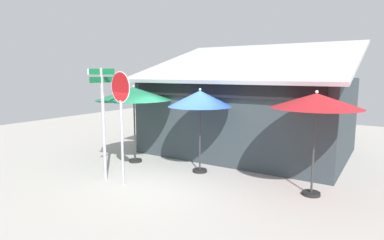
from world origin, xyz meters
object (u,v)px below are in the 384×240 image
(street_sign_post, at_px, (103,112))
(patio_umbrella_forest_green_left, at_px, (134,94))
(patio_umbrella_royal_blue_center, at_px, (200,99))
(patio_umbrella_crimson_right, at_px, (316,102))
(stop_sign, at_px, (121,105))

(street_sign_post, height_order, patio_umbrella_forest_green_left, street_sign_post)
(street_sign_post, distance_m, patio_umbrella_royal_blue_center, 2.82)
(street_sign_post, xyz_separation_m, patio_umbrella_crimson_right, (5.23, 1.89, 0.40))
(patio_umbrella_royal_blue_center, bearing_deg, patio_umbrella_forest_green_left, -175.62)
(stop_sign, distance_m, patio_umbrella_crimson_right, 4.93)
(patio_umbrella_crimson_right, bearing_deg, patio_umbrella_royal_blue_center, 177.16)
(patio_umbrella_forest_green_left, bearing_deg, stop_sign, -56.39)
(street_sign_post, distance_m, stop_sign, 0.71)
(street_sign_post, bearing_deg, stop_sign, 1.58)
(stop_sign, bearing_deg, street_sign_post, -178.42)
(street_sign_post, relative_size, patio_umbrella_royal_blue_center, 1.23)
(stop_sign, height_order, patio_umbrella_royal_blue_center, stop_sign)
(stop_sign, height_order, patio_umbrella_forest_green_left, stop_sign)
(stop_sign, bearing_deg, patio_umbrella_crimson_right, 22.29)
(patio_umbrella_royal_blue_center, bearing_deg, stop_sign, -121.23)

